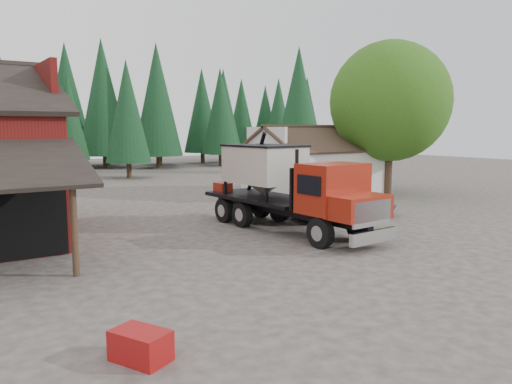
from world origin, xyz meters
TOP-DOWN VIEW (x-y plane):
  - ground at (0.00, 0.00)m, footprint 120.00×120.00m
  - farmhouse at (13.00, 13.00)m, footprint 8.60×6.42m
  - deciduous_tree at (17.01, 9.97)m, footprint 8.00×8.00m
  - conifer_backdrop at (0.00, 42.00)m, footprint 76.00×16.00m
  - near_pine_b at (6.00, 30.00)m, footprint 3.96×3.96m
  - near_pine_c at (22.00, 26.00)m, footprint 4.84×4.84m
  - feed_truck at (3.78, 3.89)m, footprint 3.22×9.60m
  - silver_car at (8.00, 4.95)m, footprint 6.07×3.41m
  - equip_box at (-6.00, -4.28)m, footprint 1.11×1.29m

SIDE VIEW (x-z plane):
  - ground at x=0.00m, z-range 0.00..0.00m
  - conifer_backdrop at x=0.00m, z-range -8.00..8.00m
  - equip_box at x=-6.00m, z-range 0.00..0.60m
  - silver_car at x=8.00m, z-range 0.00..1.60m
  - farmhouse at x=13.00m, z-range -0.66..3.99m
  - feed_truck at x=3.78m, z-range -0.14..4.13m
  - near_pine_b at x=6.00m, z-range 0.69..11.09m
  - deciduous_tree at x=17.01m, z-range 0.81..11.01m
  - near_pine_c at x=22.00m, z-range 0.69..13.09m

